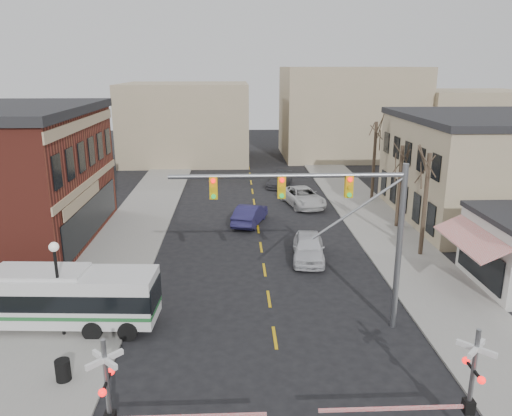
% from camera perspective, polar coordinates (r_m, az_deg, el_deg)
% --- Properties ---
extents(ground, '(160.00, 160.00, 0.00)m').
position_cam_1_polar(ground, '(22.22, 2.59, -17.22)').
color(ground, black).
rests_on(ground, ground).
extents(sidewalk_west, '(5.00, 60.00, 0.12)m').
position_cam_1_polar(sidewalk_west, '(41.10, -13.24, -1.59)').
color(sidewalk_west, gray).
rests_on(sidewalk_west, ground).
extents(sidewalk_east, '(5.00, 60.00, 0.12)m').
position_cam_1_polar(sidewalk_east, '(41.91, 13.20, -1.25)').
color(sidewalk_east, gray).
rests_on(sidewalk_east, ground).
extents(tree_east_a, '(0.28, 0.28, 6.75)m').
position_cam_1_polar(tree_east_a, '(34.01, 18.73, 0.34)').
color(tree_east_a, '#382B21').
rests_on(tree_east_a, sidewalk_east).
extents(tree_east_b, '(0.28, 0.28, 6.30)m').
position_cam_1_polar(tree_east_b, '(39.63, 16.07, 2.37)').
color(tree_east_b, '#382B21').
rests_on(tree_east_b, sidewalk_east).
extents(tree_east_c, '(0.28, 0.28, 7.20)m').
position_cam_1_polar(tree_east_c, '(47.07, 13.33, 5.21)').
color(tree_east_c, '#382B21').
rests_on(tree_east_c, sidewalk_east).
extents(transit_bus, '(11.05, 3.08, 2.81)m').
position_cam_1_polar(transit_bus, '(26.11, -23.31, -9.27)').
color(transit_bus, silver).
rests_on(transit_bus, ground).
extents(traffic_signal_mast, '(10.60, 0.30, 8.00)m').
position_cam_1_polar(traffic_signal_mast, '(22.76, 9.47, -0.55)').
color(traffic_signal_mast, gray).
rests_on(traffic_signal_mast, ground).
extents(rr_crossing_west, '(5.60, 1.36, 4.00)m').
position_cam_1_polar(rr_crossing_west, '(17.62, -15.12, -19.99)').
color(rr_crossing_west, gray).
rests_on(rr_crossing_west, ground).
extents(rr_crossing_east, '(5.60, 1.36, 4.00)m').
position_cam_1_polar(rr_crossing_east, '(18.81, 22.19, -18.16)').
color(rr_crossing_east, gray).
rests_on(rr_crossing_east, ground).
extents(street_lamp, '(0.44, 0.44, 4.54)m').
position_cam_1_polar(street_lamp, '(24.23, -21.84, -6.57)').
color(street_lamp, black).
rests_on(street_lamp, sidewalk_west).
extents(trash_bin, '(0.60, 0.60, 0.87)m').
position_cam_1_polar(trash_bin, '(22.11, -21.20, -16.89)').
color(trash_bin, black).
rests_on(trash_bin, sidewalk_west).
extents(car_a, '(2.57, 5.16, 1.69)m').
position_cam_1_polar(car_a, '(32.48, 6.01, -4.51)').
color(car_a, silver).
rests_on(car_a, ground).
extents(car_b, '(3.12, 5.19, 1.61)m').
position_cam_1_polar(car_b, '(39.56, -0.70, -0.71)').
color(car_b, '#1E1B45').
rests_on(car_b, ground).
extents(car_c, '(4.00, 6.36, 1.64)m').
position_cam_1_polar(car_c, '(44.96, 5.38, 1.29)').
color(car_c, silver).
rests_on(car_c, ground).
extents(car_d, '(3.35, 5.07, 1.37)m').
position_cam_1_polar(car_d, '(52.09, 2.72, 3.22)').
color(car_d, '#39393D').
rests_on(car_d, ground).
extents(pedestrian_near, '(0.62, 0.73, 1.71)m').
position_cam_1_polar(pedestrian_near, '(25.07, -18.60, -11.43)').
color(pedestrian_near, '#5F504C').
rests_on(pedestrian_near, sidewalk_west).
extents(pedestrian_far, '(0.91, 0.86, 1.48)m').
position_cam_1_polar(pedestrian_far, '(29.83, -19.20, -7.23)').
color(pedestrian_far, '#2C344D').
rests_on(pedestrian_far, sidewalk_west).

